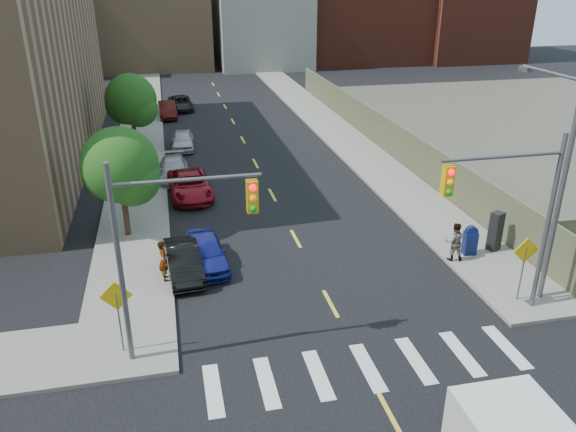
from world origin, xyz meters
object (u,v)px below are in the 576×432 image
mailbox (470,240)px  pedestrian_west (164,260)px  parked_car_maroon (167,110)px  parked_car_grey (181,103)px  parked_car_black (183,261)px  parked_car_blue (206,252)px  parked_car_silver (174,169)px  parked_car_red (190,185)px  parked_car_white (183,140)px  payphone (495,231)px  pedestrian_east (454,242)px

mailbox → pedestrian_west: (-13.59, 0.64, 0.21)m
parked_car_maroon → parked_car_grey: bearing=63.2°
parked_car_black → mailbox: 12.84m
parked_car_blue → parked_car_black: bearing=-155.9°
parked_car_silver → pedestrian_west: 12.97m
parked_car_blue → parked_car_silver: size_ratio=0.90×
parked_car_black → mailbox: mailbox is taller
parked_car_red → parked_car_grey: (0.49, 22.81, -0.07)m
parked_car_black → mailbox: (12.79, -1.16, 0.18)m
parked_car_white → payphone: bearing=-53.6°
parked_car_white → parked_car_maroon: (-0.87, 10.11, 0.04)m
mailbox → pedestrian_west: size_ratio=0.79×
parked_car_white → parked_car_maroon: bearing=97.8°
mailbox → parked_car_blue: bearing=175.2°
parked_car_black → parked_car_grey: 32.04m
parked_car_white → parked_car_silver: bearing=-94.7°
parked_car_silver → pedestrian_east: bearing=-49.3°
parked_car_blue → mailbox: 11.89m
parked_car_blue → parked_car_red: (-0.22, 8.64, 0.02)m
payphone → parked_car_blue: bearing=148.8°
parked_car_red → parked_car_maroon: size_ratio=1.17×
parked_car_red → parked_car_white: size_ratio=1.28×
pedestrian_west → parked_car_black: bearing=-64.5°
parked_car_maroon → pedestrian_west: size_ratio=2.40×
parked_car_red → pedestrian_east: size_ratio=2.82×
parked_car_maroon → parked_car_black: bearing=-92.7°
parked_car_white → mailbox: mailbox is taller
parked_car_maroon → parked_car_grey: 3.19m
parked_car_red → pedestrian_west: pedestrian_west is taller
parked_car_blue → parked_car_silver: (-1.03, 11.86, -0.04)m
parked_car_maroon → pedestrian_west: bearing=-94.2°
parked_car_blue → pedestrian_east: 10.97m
parked_car_red → payphone: 16.76m
parked_car_blue → mailbox: (11.76, -1.72, 0.15)m
parked_car_blue → parked_car_maroon: (-1.03, 28.54, 0.02)m
parked_car_black → payphone: (14.13, -0.97, 0.43)m
parked_car_black → payphone: 14.16m
parked_car_red → parked_car_maroon: parked_car_maroon is taller
mailbox → payphone: bearing=11.3°
parked_car_grey → pedestrian_east: (10.50, -33.50, 0.41)m
parked_car_red → parked_car_white: parked_car_red is taller
pedestrian_east → pedestrian_west: bearing=9.1°
parked_car_grey → pedestrian_west: (-2.10, -32.52, 0.41)m
parked_car_grey → mailbox: size_ratio=3.22×
parked_car_blue → parked_car_silver: 11.91m
mailbox → pedestrian_west: pedestrian_west is taller
parked_car_black → parked_car_maroon: parked_car_maroon is taller
parked_car_silver → parked_car_maroon: 16.68m
payphone → parked_car_white: bearing=99.1°
payphone → parked_car_grey: bearing=86.7°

